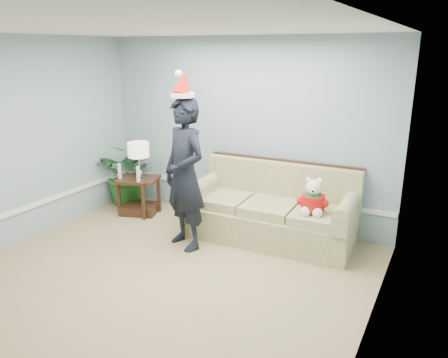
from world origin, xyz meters
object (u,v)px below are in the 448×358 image
Objects in this scene: sofa at (273,213)px; table_lamp at (138,151)px; side_table at (139,199)px; man at (185,175)px; houseplant at (129,173)px; teddy_bear at (313,200)px.

table_lamp reaches higher than sofa.
side_table is 1.26× the size of table_lamp.
man is (1.31, -0.66, 0.75)m from side_table.
table_lamp is 0.55× the size of houseplant.
table_lamp is (0.07, -0.04, 0.80)m from side_table.
houseplant is 2.00m from man.
teddy_bear is at bearing -6.52° from houseplant.
houseplant is at bearing 162.92° from teddy_bear.
houseplant is at bearing 146.78° from table_lamp.
side_table is at bearing 176.56° from man.
sofa is 1.35m from man.
man reaches higher than teddy_bear.
teddy_bear is at bearing -1.17° from table_lamp.
sofa is 1.14× the size of man.
sofa reaches higher than side_table.
table_lamp is at bearing -30.09° from side_table.
table_lamp is 0.30× the size of man.
teddy_bear reaches higher than side_table.
side_table is (-2.22, -0.12, -0.14)m from sofa.
houseplant is (-0.48, 0.31, -0.49)m from table_lamp.
houseplant is at bearing 146.22° from side_table.
houseplant reaches higher than teddy_bear.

